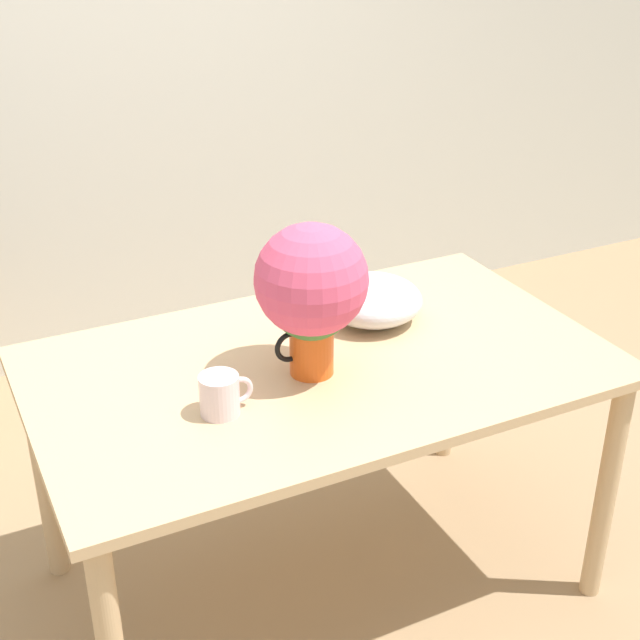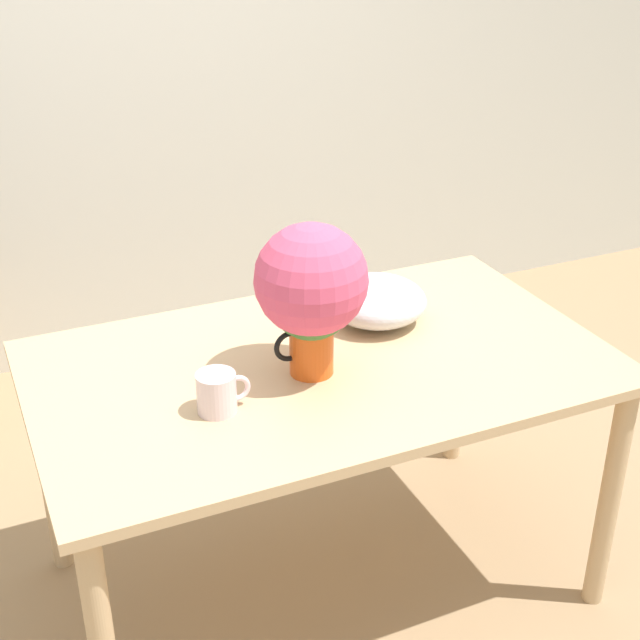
{
  "view_description": "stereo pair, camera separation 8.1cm",
  "coord_description": "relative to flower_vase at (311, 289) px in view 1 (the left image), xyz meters",
  "views": [
    {
      "loc": [
        -0.87,
        -1.96,
        1.97
      ],
      "look_at": [
        0.04,
        -0.12,
        0.93
      ],
      "focal_mm": 50.0,
      "sensor_mm": 36.0,
      "label": 1
    },
    {
      "loc": [
        -0.8,
        -1.99,
        1.97
      ],
      "look_at": [
        0.04,
        -0.12,
        0.93
      ],
      "focal_mm": 50.0,
      "sensor_mm": 36.0,
      "label": 2
    }
  ],
  "objects": [
    {
      "name": "wall_back",
      "position": [
        -0.01,
        1.8,
        0.28
      ],
      "size": [
        8.0,
        0.05,
        2.6
      ],
      "color": "silver",
      "rests_on": "ground_plane"
    },
    {
      "name": "table",
      "position": [
        0.05,
        0.04,
        -0.34
      ],
      "size": [
        1.56,
        0.93,
        0.78
      ],
      "color": "tan",
      "rests_on": "ground_plane"
    },
    {
      "name": "white_bowl",
      "position": [
        0.3,
        0.2,
        -0.18
      ],
      "size": [
        0.29,
        0.29,
        0.13
      ],
      "color": "silver",
      "rests_on": "table"
    },
    {
      "name": "flower_vase",
      "position": [
        0.0,
        0.0,
        0.0
      ],
      "size": [
        0.29,
        0.29,
        0.42
      ],
      "color": "#E05619",
      "rests_on": "table"
    },
    {
      "name": "ground_plane",
      "position": [
        -0.01,
        0.12,
        -1.02
      ],
      "size": [
        12.0,
        12.0,
        0.0
      ],
      "primitive_type": "plane",
      "color": "#9E7F5B"
    },
    {
      "name": "coffee_mug",
      "position": [
        -0.28,
        -0.08,
        -0.19
      ],
      "size": [
        0.14,
        0.1,
        0.1
      ],
      "color": "silver",
      "rests_on": "table"
    }
  ]
}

